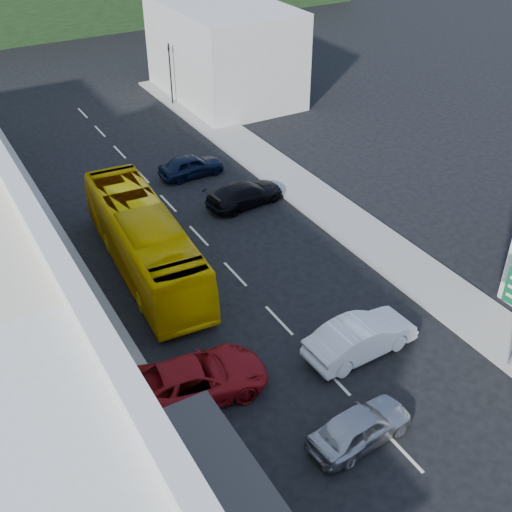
{
  "coord_description": "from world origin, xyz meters",
  "views": [
    {
      "loc": [
        -11.59,
        -14.14,
        17.75
      ],
      "look_at": [
        0.0,
        6.0,
        2.2
      ],
      "focal_mm": 45.0,
      "sensor_mm": 36.0,
      "label": 1
    }
  ],
  "objects_px": {
    "bus": "(144,241)",
    "car_red": "(195,381)",
    "car_white": "(361,339)",
    "traffic_signal": "(171,75)",
    "pedestrian_left": "(100,399)",
    "car_silver": "(361,426)"
  },
  "relations": [
    {
      "from": "bus",
      "to": "car_red",
      "type": "relative_size",
      "value": 2.52
    },
    {
      "from": "car_white",
      "to": "traffic_signal",
      "type": "height_order",
      "value": "traffic_signal"
    },
    {
      "from": "car_red",
      "to": "traffic_signal",
      "type": "height_order",
      "value": "traffic_signal"
    },
    {
      "from": "car_red",
      "to": "pedestrian_left",
      "type": "relative_size",
      "value": 2.71
    },
    {
      "from": "car_silver",
      "to": "car_white",
      "type": "bearing_deg",
      "value": -42.81
    },
    {
      "from": "bus",
      "to": "pedestrian_left",
      "type": "distance_m",
      "value": 9.5
    },
    {
      "from": "bus",
      "to": "car_silver",
      "type": "xyz_separation_m",
      "value": [
        2.46,
        -13.47,
        -0.85
      ]
    },
    {
      "from": "car_silver",
      "to": "traffic_signal",
      "type": "distance_m",
      "value": 34.01
    },
    {
      "from": "car_white",
      "to": "pedestrian_left",
      "type": "xyz_separation_m",
      "value": [
        -10.18,
        1.79,
        0.3
      ]
    },
    {
      "from": "bus",
      "to": "car_red",
      "type": "bearing_deg",
      "value": -96.32
    },
    {
      "from": "bus",
      "to": "pedestrian_left",
      "type": "bearing_deg",
      "value": -117.69
    },
    {
      "from": "car_red",
      "to": "bus",
      "type": "bearing_deg",
      "value": -2.34
    },
    {
      "from": "car_silver",
      "to": "car_white",
      "type": "xyz_separation_m",
      "value": [
        2.78,
        3.59,
        0.0
      ]
    },
    {
      "from": "car_silver",
      "to": "pedestrian_left",
      "type": "bearing_deg",
      "value": 48.97
    },
    {
      "from": "traffic_signal",
      "to": "car_red",
      "type": "bearing_deg",
      "value": 81.78
    },
    {
      "from": "car_red",
      "to": "pedestrian_left",
      "type": "bearing_deg",
      "value": 88.15
    },
    {
      "from": "car_red",
      "to": "pedestrian_left",
      "type": "height_order",
      "value": "pedestrian_left"
    },
    {
      "from": "car_red",
      "to": "car_silver",
      "type": "bearing_deg",
      "value": -132.47
    },
    {
      "from": "traffic_signal",
      "to": "car_silver",
      "type": "bearing_deg",
      "value": 91.12
    },
    {
      "from": "pedestrian_left",
      "to": "traffic_signal",
      "type": "xyz_separation_m",
      "value": [
        14.94,
        27.75,
        1.33
      ]
    },
    {
      "from": "car_white",
      "to": "pedestrian_left",
      "type": "height_order",
      "value": "pedestrian_left"
    },
    {
      "from": "car_silver",
      "to": "pedestrian_left",
      "type": "distance_m",
      "value": 9.16
    }
  ]
}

